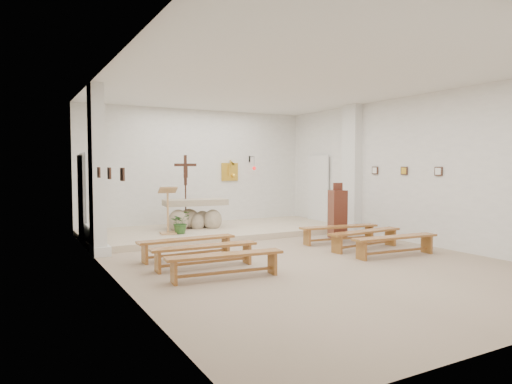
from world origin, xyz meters
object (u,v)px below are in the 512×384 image
crucifix_stand (186,186)px  bench_right_front (339,230)px  bench_left_second (204,251)px  bench_right_second (365,235)px  bench_left_third (225,260)px  bench_right_third (395,241)px  lectern (168,210)px  altar (195,216)px  bench_left_front (187,243)px  donation_pedestal (337,214)px

crucifix_stand → bench_right_front: crucifix_stand is taller
bench_left_second → bench_right_second: same height
bench_right_second → bench_left_third: size_ratio=1.00×
bench_right_third → bench_left_third: bearing=-176.0°
bench_left_third → bench_right_third: size_ratio=1.00×
crucifix_stand → bench_right_second: bearing=-46.6°
lectern → crucifix_stand: bearing=54.4°
crucifix_stand → altar: bearing=-30.5°
altar → bench_left_front: (-1.32, -3.02, -0.17)m
altar → bench_right_second: altar is taller
lectern → bench_right_third: 5.42m
crucifix_stand → bench_left_front: (-1.13, -3.19, -0.98)m
bench_left_front → bench_right_second: (3.81, -0.90, 0.00)m
donation_pedestal → bench_right_third: (-0.45, -2.42, -0.31)m
bench_right_front → bench_right_third: bearing=-82.2°
donation_pedestal → bench_right_front: (-0.45, -0.62, -0.31)m
bench_right_second → bench_right_third: size_ratio=1.00×
bench_right_third → crucifix_stand: bearing=122.3°
lectern → bench_left_front: size_ratio=0.61×
bench_right_front → bench_left_third: 4.21m
altar → bench_right_second: (2.48, -3.92, -0.17)m
crucifix_stand → bench_right_front: (2.67, -3.19, -0.98)m
bench_left_front → bench_right_front: 3.81m
bench_left_third → bench_right_third: same height
crucifix_stand → donation_pedestal: 4.10m
bench_left_second → lectern: bearing=85.9°
altar → bench_left_front: 3.30m
lectern → bench_right_front: 4.20m
bench_right_front → bench_right_second: size_ratio=1.00×
lectern → bench_left_second: (-0.38, -3.28, -0.44)m
bench_right_second → bench_left_front: bearing=161.3°
altar → lectern: lectern is taller
altar → bench_left_second: 4.14m
lectern → crucifix_stand: crucifix_stand is taller
altar → bench_left_front: size_ratio=0.88×
bench_right_second → crucifix_stand: bearing=117.8°
lectern → bench_right_second: (3.43, -3.28, -0.44)m
lectern → bench_right_front: bearing=-27.2°
altar → donation_pedestal: (2.94, -2.40, 0.14)m
bench_right_front → bench_left_third: (-3.81, -1.79, 0.00)m
altar → bench_left_second: altar is taller
altar → bench_left_second: size_ratio=0.88×
bench_left_front → bench_right_front: (3.81, 0.00, 0.00)m
lectern → bench_left_second: size_ratio=0.61×
bench_right_front → bench_left_second: (-3.81, -0.90, 0.00)m
altar → bench_right_front: bearing=-44.1°
altar → donation_pedestal: bearing=-32.7°
crucifix_stand → bench_left_third: (-1.13, -4.98, -0.98)m
lectern → bench_left_third: lectern is taller
donation_pedestal → bench_left_second: bearing=-147.8°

